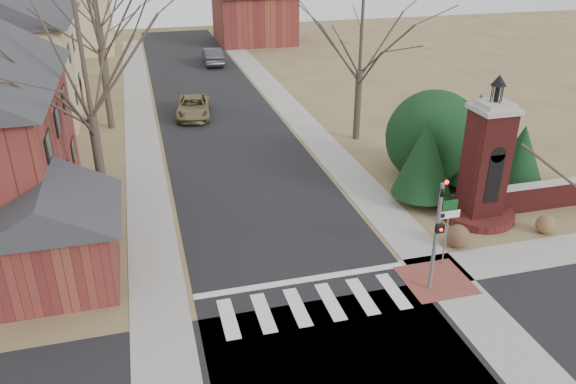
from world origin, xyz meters
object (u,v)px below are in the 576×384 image
object	(u,v)px
traffic_signal_pole	(438,227)
pickup_truck	(193,107)
sign_post	(448,219)
distant_car	(213,56)
brick_gate_monument	(484,173)

from	to	relation	value
traffic_signal_pole	pickup_truck	bearing A→B (deg)	104.80
traffic_signal_pole	sign_post	world-z (taller)	traffic_signal_pole
pickup_truck	distant_car	distance (m)	15.67
traffic_signal_pole	pickup_truck	size ratio (longest dim) A/B	0.94
sign_post	brick_gate_monument	size ratio (longest dim) A/B	0.42
traffic_signal_pole	distant_car	bearing A→B (deg)	93.62
traffic_signal_pole	distant_car	size ratio (longest dim) A/B	0.95
sign_post	pickup_truck	world-z (taller)	sign_post
brick_gate_monument	distant_car	distance (m)	33.95
brick_gate_monument	distant_car	size ratio (longest dim) A/B	1.37
pickup_truck	distant_car	xyz separation A→B (m)	(3.52, 15.26, 0.11)
traffic_signal_pole	brick_gate_monument	bearing A→B (deg)	43.24
traffic_signal_pole	brick_gate_monument	size ratio (longest dim) A/B	0.69
traffic_signal_pole	distant_car	distance (m)	37.72
distant_car	traffic_signal_pole	bearing A→B (deg)	95.22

